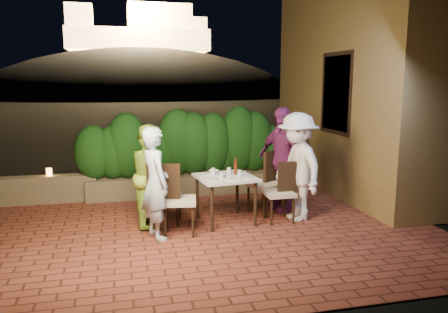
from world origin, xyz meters
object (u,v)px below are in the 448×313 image
object	(u,v)px
chair_right_front	(279,192)
diner_blue	(155,183)
diner_white	(297,167)
chair_right_back	(265,183)
diner_purple	(282,159)
bowl	(214,172)
parapet_lamp	(49,172)
chair_left_back	(168,195)
diner_green	(151,175)
dining_table	(225,199)
chair_left_front	(179,199)
beer_bottle	(236,166)

from	to	relation	value
chair_right_front	diner_blue	size ratio (longest dim) A/B	0.60
chair_right_front	diner_white	bearing A→B (deg)	-176.58
chair_right_back	diner_purple	bearing A→B (deg)	165.44
bowl	diner_blue	xyz separation A→B (m)	(-1.01, -0.74, 0.03)
diner_purple	diner_blue	bearing A→B (deg)	-92.58
parapet_lamp	chair_left_back	bearing A→B (deg)	-40.86
diner_green	dining_table	bearing A→B (deg)	-93.02
chair_left_back	chair_right_front	size ratio (longest dim) A/B	0.93
diner_purple	parapet_lamp	size ratio (longest dim) A/B	12.88
bowl	chair_right_front	distance (m)	1.10
diner_purple	parapet_lamp	distance (m)	4.27
chair_left_front	beer_bottle	bearing A→B (deg)	34.31
diner_white	parapet_lamp	size ratio (longest dim) A/B	12.47
dining_table	bowl	size ratio (longest dim) A/B	4.93
chair_right_back	diner_purple	distance (m)	0.51
chair_left_front	diner_green	distance (m)	0.68
chair_left_front	diner_purple	bearing A→B (deg)	31.70
beer_bottle	bowl	xyz separation A→B (m)	(-0.32, 0.19, -0.12)
diner_white	parapet_lamp	distance (m)	4.54
chair_left_front	diner_purple	world-z (taller)	diner_purple
diner_purple	parapet_lamp	world-z (taller)	diner_purple
diner_white	chair_left_front	bearing A→B (deg)	-92.81
diner_blue	parapet_lamp	size ratio (longest dim) A/B	11.50
chair_left_back	diner_blue	distance (m)	0.75
bowl	diner_white	size ratio (longest dim) A/B	0.10
beer_bottle	diner_purple	size ratio (longest dim) A/B	0.16
bowl	diner_green	xyz separation A→B (m)	(-1.02, -0.13, 0.02)
dining_table	diner_purple	xyz separation A→B (m)	(1.10, 0.43, 0.53)
chair_right_front	diner_blue	distance (m)	2.03
chair_left_back	diner_white	world-z (taller)	diner_white
dining_table	bowl	world-z (taller)	bowl
diner_white	parapet_lamp	world-z (taller)	diner_white
diner_blue	beer_bottle	bearing A→B (deg)	-84.43
parapet_lamp	chair_right_front	bearing A→B (deg)	-28.71
dining_table	parapet_lamp	world-z (taller)	dining_table
bowl	diner_purple	world-z (taller)	diner_purple
dining_table	bowl	xyz separation A→B (m)	(-0.12, 0.29, 0.40)
diner_green	diner_white	world-z (taller)	diner_white
chair_left_back	chair_right_front	world-z (taller)	chair_right_front
diner_green	beer_bottle	bearing A→B (deg)	-87.39
beer_bottle	diner_white	world-z (taller)	diner_white
beer_bottle	diner_white	distance (m)	0.99
chair_left_back	diner_purple	size ratio (longest dim) A/B	0.50
diner_green	diner_purple	bearing A→B (deg)	-78.30
diner_green	diner_white	bearing A→B (deg)	-92.56
diner_white	beer_bottle	bearing A→B (deg)	-113.48
chair_right_front	diner_purple	size ratio (longest dim) A/B	0.54
dining_table	chair_right_front	size ratio (longest dim) A/B	0.89
chair_left_back	diner_purple	world-z (taller)	diner_purple
diner_green	parapet_lamp	xyz separation A→B (m)	(-1.75, 1.74, -0.22)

